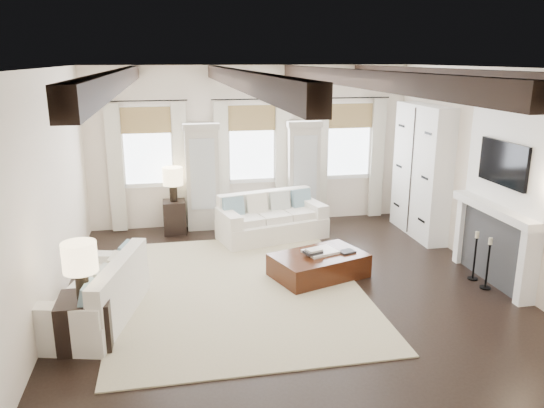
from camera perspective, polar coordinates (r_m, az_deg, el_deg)
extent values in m
plane|color=black|center=(7.74, 2.29, -10.06)|extent=(7.50, 7.50, 0.00)
cube|color=white|center=(10.81, -2.24, 6.22)|extent=(6.50, 0.04, 3.20)
cube|color=white|center=(3.86, 15.78, -11.79)|extent=(6.50, 0.04, 3.20)
cube|color=white|center=(7.19, -23.66, 0.19)|extent=(0.04, 7.50, 3.20)
cube|color=white|center=(8.55, 24.15, 2.40)|extent=(0.04, 7.50, 3.20)
cube|color=white|center=(6.99, 2.58, 14.36)|extent=(6.50, 7.50, 0.04)
cube|color=black|center=(6.82, -16.19, 12.75)|extent=(0.16, 7.40, 0.22)
cube|color=black|center=(6.85, -3.71, 13.32)|extent=(0.16, 7.40, 0.22)
cube|color=black|center=(7.20, 8.54, 13.29)|extent=(0.16, 7.40, 0.22)
cube|color=black|center=(7.81, 18.88, 12.81)|extent=(0.16, 7.40, 0.22)
cube|color=white|center=(10.65, -13.23, 5.96)|extent=(0.90, 0.03, 1.45)
cube|color=olive|center=(10.52, -13.42, 8.75)|extent=(0.94, 0.04, 0.50)
cube|color=silver|center=(10.66, -16.46, 3.67)|extent=(0.28, 0.08, 2.50)
cube|color=silver|center=(10.61, -9.77, 4.03)|extent=(0.28, 0.08, 2.50)
cylinder|color=black|center=(10.44, -13.56, 10.74)|extent=(1.60, 0.02, 0.02)
cube|color=white|center=(10.77, -2.21, 6.46)|extent=(0.90, 0.03, 1.45)
cube|color=olive|center=(10.64, -2.19, 9.23)|extent=(0.94, 0.04, 0.50)
cube|color=silver|center=(10.66, -5.41, 4.23)|extent=(0.28, 0.08, 2.50)
cube|color=silver|center=(10.85, 1.13, 4.50)|extent=(0.28, 0.08, 2.50)
cylinder|color=black|center=(10.56, -2.17, 11.20)|extent=(1.60, 0.02, 0.02)
cube|color=white|center=(11.27, 8.21, 6.71)|extent=(0.90, 0.03, 1.45)
cube|color=olive|center=(11.14, 8.42, 9.36)|extent=(0.94, 0.04, 0.50)
cube|color=silver|center=(11.05, 5.26, 4.63)|extent=(0.28, 0.08, 2.50)
cube|color=silver|center=(11.45, 11.24, 4.79)|extent=(0.28, 0.08, 2.50)
cylinder|color=black|center=(11.06, 8.58, 11.24)|extent=(1.60, 0.02, 0.02)
cube|color=#BCB5A7|center=(10.60, -7.50, 2.61)|extent=(0.64, 0.38, 2.00)
cube|color=#B2B7BA|center=(10.37, -7.46, 3.18)|extent=(0.48, 0.02, 1.40)
cube|color=#BCB5A7|center=(10.41, -7.71, 8.30)|extent=(0.70, 0.42, 0.12)
cube|color=#BCB5A7|center=(10.91, 3.31, 3.09)|extent=(0.64, 0.38, 2.00)
cube|color=#B2B7BA|center=(10.69, 3.59, 3.65)|extent=(0.48, 0.02, 1.40)
cube|color=#BCB5A7|center=(10.73, 3.40, 8.62)|extent=(0.70, 0.42, 0.12)
cube|color=#2D2D30|center=(8.77, 22.92, -4.31)|extent=(0.18, 1.50, 1.10)
cube|color=black|center=(8.80, 22.65, -5.25)|extent=(0.10, 0.90, 0.70)
cube|color=white|center=(8.13, 25.86, -6.18)|extent=(0.26, 0.14, 1.10)
cube|color=white|center=(9.40, 19.98, -2.72)|extent=(0.26, 0.14, 1.10)
cube|color=white|center=(8.56, 22.95, -0.50)|extent=(0.32, 1.90, 0.12)
cube|color=white|center=(8.43, 24.24, 5.70)|extent=(0.10, 1.90, 1.80)
cube|color=black|center=(8.43, 23.67, 4.03)|extent=(0.07, 1.10, 0.64)
cube|color=silver|center=(10.48, 15.77, 3.42)|extent=(0.40, 1.70, 2.50)
cube|color=black|center=(10.39, 14.73, 3.39)|extent=(0.01, 0.02, 2.40)
cube|color=#BFB390|center=(8.01, -3.61, -9.08)|extent=(3.58, 4.51, 0.02)
cube|color=white|center=(10.10, 0.03, -2.67)|extent=(2.15, 1.35, 0.38)
cube|color=white|center=(10.27, -0.79, 0.14)|extent=(1.90, 0.66, 0.48)
cube|color=white|center=(9.68, -4.67, -1.58)|extent=(0.44, 0.89, 0.25)
cube|color=white|center=(10.39, 4.40, -0.39)|extent=(0.44, 0.89, 0.25)
cube|color=white|center=(9.77, -2.79, -1.74)|extent=(0.65, 0.68, 0.13)
cube|color=white|center=(9.98, 0.14, -1.35)|extent=(0.65, 0.68, 0.13)
cube|color=white|center=(10.21, 2.94, -0.97)|extent=(0.65, 0.68, 0.13)
cube|color=#678E9F|center=(9.86, -4.19, -0.39)|extent=(0.44, 0.30, 0.41)
cube|color=silver|center=(10.03, -1.65, -0.08)|extent=(0.44, 0.30, 0.41)
cube|color=silver|center=(10.22, 0.79, 0.22)|extent=(0.44, 0.30, 0.41)
cube|color=#678E9F|center=(10.43, 3.15, 0.51)|extent=(0.44, 0.30, 0.41)
cube|color=white|center=(7.44, -18.32, -10.41)|extent=(1.31, 2.07, 0.37)
cube|color=white|center=(7.17, -16.09, -7.65)|extent=(0.64, 1.82, 0.46)
cube|color=white|center=(8.05, -16.38, -5.93)|extent=(0.86, 0.43, 0.24)
cube|color=white|center=(6.62, -21.16, -11.13)|extent=(0.86, 0.43, 0.24)
cube|color=white|center=(7.81, -17.41, -7.10)|extent=(0.66, 0.63, 0.13)
cube|color=white|center=(7.36, -18.82, -8.65)|extent=(0.66, 0.63, 0.13)
cube|color=white|center=(6.92, -20.43, -10.39)|extent=(0.66, 0.63, 0.13)
cube|color=#678E9F|center=(7.80, -15.58, -5.46)|extent=(0.29, 0.42, 0.40)
cube|color=silver|center=(7.40, -16.69, -6.70)|extent=(0.29, 0.42, 0.40)
cube|color=silver|center=(7.01, -17.92, -8.08)|extent=(0.29, 0.42, 0.40)
cube|color=#678E9F|center=(6.63, -19.31, -9.62)|extent=(0.29, 0.42, 0.40)
cube|color=black|center=(8.40, 5.05, -6.60)|extent=(1.62, 1.29, 0.37)
cube|color=white|center=(8.40, 5.25, -5.12)|extent=(0.60, 0.52, 0.04)
cube|color=#262628|center=(8.25, 4.41, -5.18)|extent=(0.31, 0.27, 0.04)
cube|color=beige|center=(8.24, 4.55, -4.95)|extent=(0.26, 0.23, 0.03)
cube|color=#262628|center=(8.45, 8.06, -5.10)|extent=(0.29, 0.25, 0.03)
cube|color=black|center=(6.83, -19.36, -11.81)|extent=(0.61, 0.61, 0.61)
cylinder|color=black|center=(6.63, -19.72, -8.17)|extent=(0.16, 0.16, 0.33)
cylinder|color=#F9D89E|center=(6.51, -20.00, -5.39)|extent=(0.40, 0.40, 0.35)
cube|color=black|center=(10.55, -10.42, -1.38)|extent=(0.43, 0.43, 0.65)
cylinder|color=black|center=(10.42, -10.55, 1.17)|extent=(0.15, 0.15, 0.32)
cylinder|color=#F9D89E|center=(10.34, -10.64, 2.96)|extent=(0.39, 0.39, 0.34)
cylinder|color=black|center=(8.64, 21.94, -8.34)|extent=(0.16, 0.16, 0.02)
cylinder|color=black|center=(8.52, 22.17, -6.22)|extent=(0.03, 0.03, 0.71)
cylinder|color=beige|center=(8.39, 22.45, -3.71)|extent=(0.06, 0.06, 0.10)
cylinder|color=black|center=(8.90, 20.76, -7.51)|extent=(0.16, 0.16, 0.02)
cylinder|color=black|center=(8.79, 20.96, -5.49)|extent=(0.03, 0.03, 0.69)
cylinder|color=beige|center=(8.66, 21.21, -3.10)|extent=(0.06, 0.06, 0.10)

